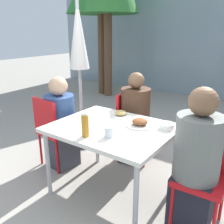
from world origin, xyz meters
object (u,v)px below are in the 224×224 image
(chair_left, at_px, (53,127))
(chair_far, at_px, (130,121))
(drinking_cup, at_px, (109,132))
(bottle, at_px, (85,125))
(person_left, at_px, (61,126))
(person_right, at_px, (196,165))
(salad_bowl, at_px, (167,126))
(closed_umbrella, at_px, (79,47))
(chair_right, at_px, (204,168))
(person_far, at_px, (135,122))

(chair_left, xyz_separation_m, chair_far, (0.64, 0.73, 0.00))
(chair_left, bearing_deg, drinking_cup, -6.83)
(chair_far, relative_size, bottle, 4.07)
(person_left, distance_m, chair_far, 0.88)
(person_right, distance_m, salad_bowl, 0.47)
(person_left, bearing_deg, drinking_cup, -11.78)
(closed_umbrella, distance_m, drinking_cup, 1.58)
(salad_bowl, bearing_deg, chair_far, 144.91)
(closed_umbrella, height_order, salad_bowl, closed_umbrella)
(chair_right, bearing_deg, closed_umbrella, -19.08)
(chair_left, distance_m, drinking_cup, 1.06)
(person_right, relative_size, salad_bowl, 8.15)
(person_right, relative_size, drinking_cup, 13.37)
(closed_umbrella, bearing_deg, person_left, -71.46)
(chair_left, relative_size, person_right, 0.72)
(chair_right, bearing_deg, person_right, 57.95)
(closed_umbrella, relative_size, drinking_cup, 21.98)
(person_right, distance_m, person_far, 1.19)
(closed_umbrella, bearing_deg, chair_far, 4.88)
(person_left, bearing_deg, closed_umbrella, 114.74)
(person_left, xyz_separation_m, person_far, (0.67, 0.62, 0.01))
(closed_umbrella, bearing_deg, drinking_cup, -38.13)
(person_far, distance_m, bottle, 1.08)
(salad_bowl, bearing_deg, closed_umbrella, 164.05)
(bottle, distance_m, drinking_cup, 0.21)
(chair_left, height_order, person_right, person_right)
(chair_left, bearing_deg, person_right, 6.96)
(chair_left, distance_m, closed_umbrella, 1.12)
(person_right, bearing_deg, chair_right, -122.05)
(chair_right, bearing_deg, salad_bowl, -20.75)
(person_right, bearing_deg, person_far, -37.30)
(chair_left, relative_size, drinking_cup, 9.59)
(chair_right, height_order, bottle, bottle)
(chair_far, distance_m, bottle, 1.13)
(chair_far, distance_m, person_far, 0.10)
(bottle, xyz_separation_m, salad_bowl, (0.51, 0.58, -0.08))
(chair_far, xyz_separation_m, drinking_cup, (0.36, -0.96, 0.26))
(bottle, bearing_deg, salad_bowl, 48.64)
(person_far, bearing_deg, salad_bowl, 41.01)
(person_far, relative_size, bottle, 5.33)
(chair_right, relative_size, closed_umbrella, 0.44)
(chair_left, relative_size, salad_bowl, 5.85)
(person_left, xyz_separation_m, salad_bowl, (1.28, 0.17, 0.24))
(drinking_cup, bearing_deg, person_right, 19.77)
(person_right, bearing_deg, salad_bowl, -33.22)
(salad_bowl, bearing_deg, chair_left, -169.81)
(bottle, height_order, drinking_cup, bottle)
(chair_right, relative_size, drinking_cup, 9.59)
(bottle, bearing_deg, person_right, 22.45)
(chair_left, distance_m, person_far, 1.01)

